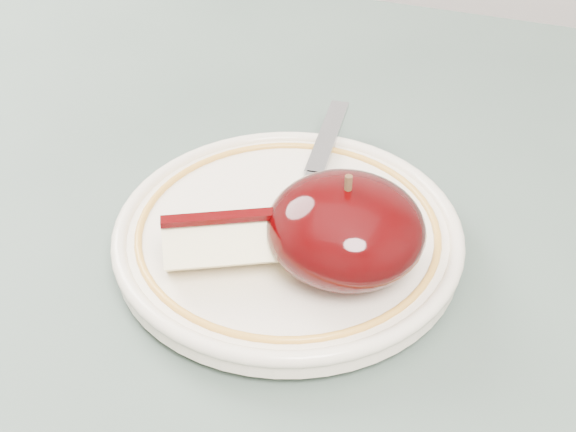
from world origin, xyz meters
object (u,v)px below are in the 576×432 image
(plate, at_px, (288,235))
(apple_half, at_px, (346,229))
(table, at_px, (78,424))
(fork, at_px, (313,176))

(plate, distance_m, apple_half, 0.05)
(table, relative_size, fork, 5.50)
(table, bearing_deg, plate, 42.38)
(fork, bearing_deg, apple_half, -155.10)
(table, relative_size, apple_half, 10.78)
(plate, height_order, apple_half, apple_half)
(table, relative_size, plate, 4.52)
(fork, bearing_deg, table, 139.31)
(plate, relative_size, fork, 1.22)
(table, bearing_deg, fork, 54.20)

